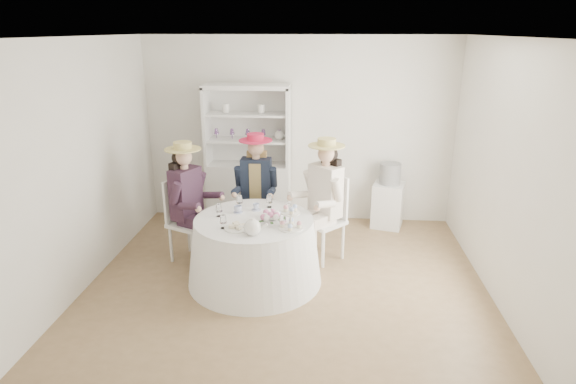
{
  "coord_description": "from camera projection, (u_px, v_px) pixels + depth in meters",
  "views": [
    {
      "loc": [
        0.41,
        -4.95,
        2.77
      ],
      "look_at": [
        0.0,
        0.1,
        1.05
      ],
      "focal_mm": 30.0,
      "sensor_mm": 36.0,
      "label": 1
    }
  ],
  "objects": [
    {
      "name": "wall_left",
      "position": [
        85.0,
        164.0,
        5.33
      ],
      "size": [
        0.0,
        4.5,
        4.5
      ],
      "primitive_type": "plane",
      "rotation": [
        1.57,
        0.0,
        1.57
      ],
      "color": "silver",
      "rests_on": "ground"
    },
    {
      "name": "flower_arrangement",
      "position": [
        270.0,
        216.0,
        5.2
      ],
      "size": [
        0.18,
        0.18,
        0.07
      ],
      "rotation": [
        0.0,
        0.0,
        0.04
      ],
      "color": "#CC6694",
      "rests_on": "tea_table"
    },
    {
      "name": "teacup_a",
      "position": [
        238.0,
        210.0,
        5.52
      ],
      "size": [
        0.11,
        0.11,
        0.07
      ],
      "primitive_type": "imported",
      "rotation": [
        0.0,
        0.0,
        -0.16
      ],
      "color": "white",
      "rests_on": "tea_table"
    },
    {
      "name": "spare_chair",
      "position": [
        256.0,
        207.0,
        6.47
      ],
      "size": [
        0.46,
        0.46,
        0.92
      ],
      "rotation": [
        0.0,
        0.0,
        2.89
      ],
      "color": "silver",
      "rests_on": "ground"
    },
    {
      "name": "table_teapot",
      "position": [
        253.0,
        227.0,
        4.92
      ],
      "size": [
        0.25,
        0.18,
        0.19
      ],
      "rotation": [
        0.0,
        0.0,
        0.39
      ],
      "color": "white",
      "rests_on": "tea_table"
    },
    {
      "name": "guest_mid",
      "position": [
        256.0,
        184.0,
        6.27
      ],
      "size": [
        0.54,
        0.57,
        1.52
      ],
      "rotation": [
        0.0,
        0.0,
        0.0
      ],
      "color": "silver",
      "rests_on": "ground"
    },
    {
      "name": "tea_table",
      "position": [
        255.0,
        250.0,
        5.48
      ],
      "size": [
        1.53,
        1.53,
        0.77
      ],
      "rotation": [
        0.0,
        0.0,
        -0.34
      ],
      "color": "white",
      "rests_on": "ground"
    },
    {
      "name": "stemware_set",
      "position": [
        254.0,
        213.0,
        5.33
      ],
      "size": [
        0.86,
        0.86,
        0.15
      ],
      "color": "white",
      "rests_on": "tea_table"
    },
    {
      "name": "guest_left",
      "position": [
        188.0,
        196.0,
        5.83
      ],
      "size": [
        0.64,
        0.58,
        1.52
      ],
      "rotation": [
        0.0,
        0.0,
        1.15
      ],
      "color": "silver",
      "rests_on": "ground"
    },
    {
      "name": "sandwich_plate",
      "position": [
        237.0,
        227.0,
        5.08
      ],
      "size": [
        0.27,
        0.27,
        0.06
      ],
      "rotation": [
        0.0,
        0.0,
        -0.38
      ],
      "color": "white",
      "rests_on": "tea_table"
    },
    {
      "name": "ceiling",
      "position": [
        287.0,
        37.0,
        4.72
      ],
      "size": [
        4.5,
        4.5,
        0.0
      ],
      "primitive_type": "plane",
      "rotation": [
        3.14,
        0.0,
        0.0
      ],
      "color": "white",
      "rests_on": "wall_back"
    },
    {
      "name": "wall_back",
      "position": [
        299.0,
        131.0,
        7.05
      ],
      "size": [
        4.5,
        0.0,
        4.5
      ],
      "primitive_type": "plane",
      "rotation": [
        1.57,
        0.0,
        0.0
      ],
      "color": "silver",
      "rests_on": "ground"
    },
    {
      "name": "guest_right",
      "position": [
        324.0,
        193.0,
        5.85
      ],
      "size": [
        0.65,
        0.66,
        1.55
      ],
      "rotation": [
        0.0,
        0.0,
        -0.76
      ],
      "color": "silver",
      "rests_on": "ground"
    },
    {
      "name": "teacup_c",
      "position": [
        277.0,
        215.0,
        5.38
      ],
      "size": [
        0.09,
        0.09,
        0.06
      ],
      "primitive_type": "imported",
      "rotation": [
        0.0,
        0.0,
        0.22
      ],
      "color": "white",
      "rests_on": "tea_table"
    },
    {
      "name": "side_table",
      "position": [
        388.0,
        205.0,
        7.04
      ],
      "size": [
        0.51,
        0.51,
        0.65
      ],
      "primitive_type": "cube",
      "rotation": [
        0.0,
        0.0,
        -0.26
      ],
      "color": "silver",
      "rests_on": "ground"
    },
    {
      "name": "cupcake_stand",
      "position": [
        291.0,
        220.0,
        5.07
      ],
      "size": [
        0.27,
        0.27,
        0.25
      ],
      "rotation": [
        0.0,
        0.0,
        -0.07
      ],
      "color": "white",
      "rests_on": "tea_table"
    },
    {
      "name": "wall_front",
      "position": [
        263.0,
        249.0,
        3.27
      ],
      "size": [
        4.5,
        0.0,
        4.5
      ],
      "primitive_type": "plane",
      "rotation": [
        -1.57,
        0.0,
        0.0
      ],
      "color": "silver",
      "rests_on": "ground"
    },
    {
      "name": "flower_bowl",
      "position": [
        274.0,
        216.0,
        5.34
      ],
      "size": [
        0.25,
        0.25,
        0.06
      ],
      "primitive_type": "imported",
      "rotation": [
        0.0,
        0.0,
        -0.07
      ],
      "color": "white",
      "rests_on": "tea_table"
    },
    {
      "name": "hatbox",
      "position": [
        390.0,
        174.0,
        6.88
      ],
      "size": [
        0.33,
        0.33,
        0.3
      ],
      "primitive_type": "cylinder",
      "rotation": [
        0.0,
        0.0,
        -0.09
      ],
      "color": "black",
      "rests_on": "side_table"
    },
    {
      "name": "ground",
      "position": [
        287.0,
        280.0,
        5.6
      ],
      "size": [
        4.5,
        4.5,
        0.0
      ],
      "primitive_type": "plane",
      "color": "brown",
      "rests_on": "ground"
    },
    {
      "name": "hutch",
      "position": [
        249.0,
        175.0,
        7.08
      ],
      "size": [
        1.22,
        0.48,
        2.04
      ],
      "rotation": [
        0.0,
        0.0,
        0.02
      ],
      "color": "silver",
      "rests_on": "ground"
    },
    {
      "name": "teacup_b",
      "position": [
        256.0,
        207.0,
        5.6
      ],
      "size": [
        0.08,
        0.08,
        0.07
      ],
      "primitive_type": "imported",
      "rotation": [
        0.0,
        0.0,
        -0.02
      ],
      "color": "white",
      "rests_on": "tea_table"
    },
    {
      "name": "wall_right",
      "position": [
        503.0,
        173.0,
        4.99
      ],
      "size": [
        0.0,
        4.5,
        4.5
      ],
      "primitive_type": "plane",
      "rotation": [
        1.57,
        0.0,
        -1.57
      ],
      "color": "silver",
      "rests_on": "ground"
    }
  ]
}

